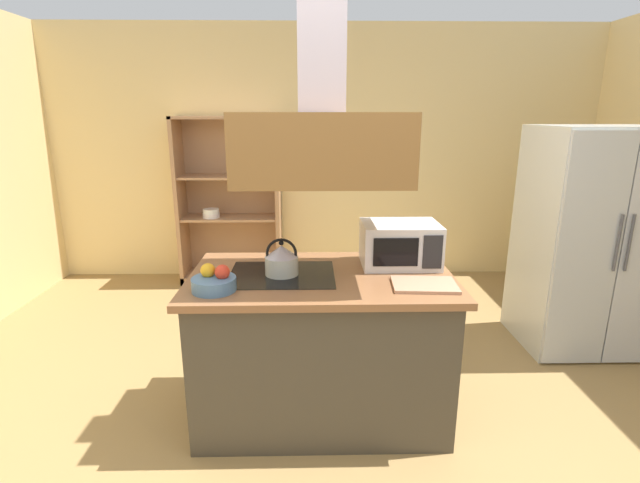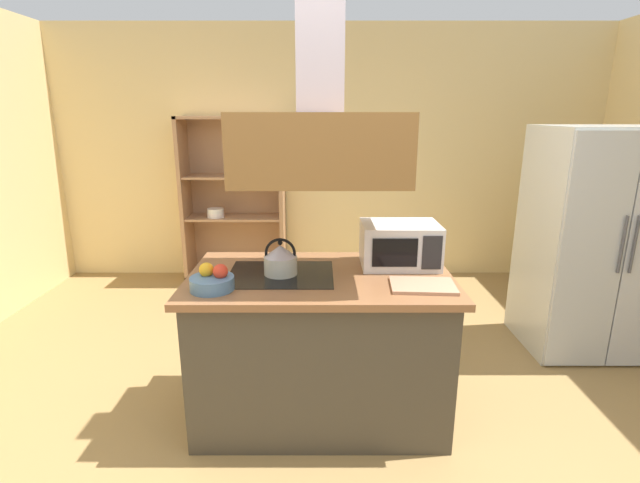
# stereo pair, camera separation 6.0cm
# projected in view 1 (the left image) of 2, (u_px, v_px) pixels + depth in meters

# --- Properties ---
(ground_plane) EXTENTS (7.80, 7.80, 0.00)m
(ground_plane) POSITION_uv_depth(u_px,v_px,m) (340.00, 447.00, 2.59)
(ground_plane) COLOR olive
(wall_back) EXTENTS (6.00, 0.12, 2.70)m
(wall_back) POSITION_uv_depth(u_px,v_px,m) (324.00, 155.00, 5.12)
(wall_back) COLOR #E9CC89
(wall_back) RESTS_ON ground
(kitchen_island) EXTENTS (1.51, 0.89, 0.90)m
(kitchen_island) POSITION_uv_depth(u_px,v_px,m) (321.00, 344.00, 2.80)
(kitchen_island) COLOR #40392D
(kitchen_island) RESTS_ON ground
(range_hood) EXTENTS (0.90, 0.70, 1.26)m
(range_hood) POSITION_uv_depth(u_px,v_px,m) (321.00, 125.00, 2.46)
(range_hood) COLOR brown
(refrigerator) EXTENTS (0.90, 0.77, 1.71)m
(refrigerator) POSITION_uv_depth(u_px,v_px,m) (589.00, 240.00, 3.57)
(refrigerator) COLOR beige
(refrigerator) RESTS_ON ground
(dish_cabinet) EXTENTS (1.08, 0.40, 1.77)m
(dish_cabinet) POSITION_uv_depth(u_px,v_px,m) (231.00, 210.00, 5.05)
(dish_cabinet) COLOR #AA7C57
(dish_cabinet) RESTS_ON ground
(kettle) EXTENTS (0.19, 0.19, 0.21)m
(kettle) POSITION_uv_depth(u_px,v_px,m) (282.00, 260.00, 2.65)
(kettle) COLOR beige
(kettle) RESTS_ON kitchen_island
(cutting_board) EXTENTS (0.36, 0.26, 0.02)m
(cutting_board) POSITION_uv_depth(u_px,v_px,m) (424.00, 285.00, 2.49)
(cutting_board) COLOR tan
(cutting_board) RESTS_ON kitchen_island
(microwave) EXTENTS (0.46, 0.35, 0.26)m
(microwave) POSITION_uv_depth(u_px,v_px,m) (400.00, 244.00, 2.82)
(microwave) COLOR silver
(microwave) RESTS_ON kitchen_island
(fruit_bowl) EXTENTS (0.23, 0.23, 0.14)m
(fruit_bowl) POSITION_uv_depth(u_px,v_px,m) (214.00, 282.00, 2.43)
(fruit_bowl) COLOR #4C7299
(fruit_bowl) RESTS_ON kitchen_island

